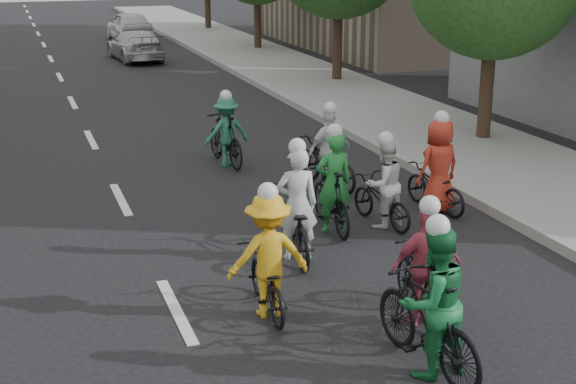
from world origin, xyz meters
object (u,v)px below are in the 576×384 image
cyclist_4 (437,176)px  cyclist_6 (383,193)px  cyclist_5 (332,193)px  follow_car_lead (136,45)px  cyclist_0 (295,218)px  cyclist_7 (226,136)px  cyclist_8 (328,158)px  cyclist_3 (423,276)px  follow_car_trail (129,26)px  cyclist_1 (430,313)px  cyclist_2 (267,266)px

cyclist_4 → cyclist_6: bearing=7.4°
cyclist_5 → follow_car_lead: (0.18, 21.24, -0.04)m
cyclist_0 → follow_car_lead: cyclist_0 is taller
cyclist_7 → follow_car_lead: size_ratio=0.46×
cyclist_5 → cyclist_8: size_ratio=0.94×
cyclist_3 → follow_car_trail: size_ratio=0.41×
cyclist_3 → cyclist_5: bearing=-86.5°
cyclist_3 → cyclist_5: cyclist_5 is taller
cyclist_1 → cyclist_2: 2.33m
cyclist_2 → cyclist_5: bearing=-123.6°
cyclist_5 → follow_car_lead: cyclist_5 is taller
cyclist_2 → follow_car_lead: 23.95m
cyclist_4 → cyclist_7: bearing=-66.8°
cyclist_4 → follow_car_trail: 27.75m
cyclist_6 → follow_car_lead: bearing=-98.7°
cyclist_2 → cyclist_3: size_ratio=1.02×
cyclist_8 → cyclist_5: bearing=57.6°
cyclist_3 → cyclist_6: 3.59m
cyclist_1 → cyclist_0: bearing=-93.6°
cyclist_7 → cyclist_0: bearing=79.4°
follow_car_lead → follow_car_trail: size_ratio=0.98×
cyclist_2 → cyclist_3: bearing=157.2°
cyclist_7 → cyclist_8: (1.43, -2.25, -0.05)m
cyclist_7 → follow_car_trail: 23.56m
cyclist_2 → cyclist_8: 5.65m
cyclist_1 → cyclist_2: size_ratio=1.10×
follow_car_trail → cyclist_0: bearing=83.2°
cyclist_3 → follow_car_lead: size_ratio=0.42×
cyclist_6 → cyclist_2: bearing=31.2°
cyclist_1 → cyclist_6: cyclist_1 is taller
cyclist_3 → cyclist_1: bearing=71.5°
cyclist_4 → cyclist_6: cyclist_4 is taller
cyclist_7 → follow_car_trail: (1.56, 23.51, 0.07)m
cyclist_7 → cyclist_8: 2.66m
cyclist_5 → cyclist_6: bearing=179.0°
cyclist_5 → cyclist_6: size_ratio=1.11×
cyclist_4 → follow_car_trail: size_ratio=0.43×
cyclist_0 → follow_car_trail: (1.96, 28.93, 0.11)m
cyclist_3 → cyclist_6: (1.10, 3.41, -0.04)m
cyclist_0 → cyclist_5: 1.32m
cyclist_0 → cyclist_2: (-1.00, -1.72, 0.05)m
cyclist_4 → cyclist_7: (-2.70, 4.21, 0.00)m
cyclist_2 → cyclist_4: bearing=-141.1°
cyclist_0 → cyclist_4: 3.32m
cyclist_5 → cyclist_6: (0.89, -0.07, -0.06)m
cyclist_0 → cyclist_3: bearing=115.5°
cyclist_5 → cyclist_6: 0.89m
follow_car_trail → cyclist_8: bearing=86.7°
cyclist_6 → follow_car_lead: 21.32m
cyclist_4 → cyclist_5: 2.15m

